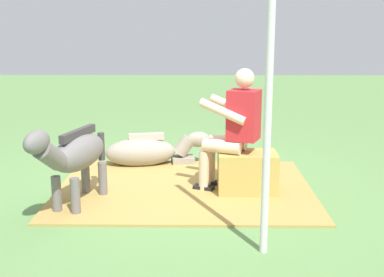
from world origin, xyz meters
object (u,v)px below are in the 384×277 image
Objects in this scene: person_seated at (233,126)px; pony_lying at (148,151)px; tent_pole_left at (269,93)px; pony_standing at (74,155)px; hay_bale at (247,173)px.

person_seated is 1.51m from pony_lying.
pony_lying is 2.91m from tent_pole_left.
person_seated is 0.98× the size of pony_lying.
pony_standing is 0.97× the size of pony_lying.
pony_standing is 1.62m from pony_lying.
pony_lying is 0.54× the size of tent_pole_left.
pony_standing is at bearing -29.39° from tent_pole_left.
tent_pole_left is at bearing 115.18° from pony_lying.
person_seated is 1.01× the size of pony_standing.
pony_standing is (1.71, 0.45, 0.31)m from hay_bale.
pony_standing is 0.52× the size of tent_pole_left.
person_seated is 1.56m from tent_pole_left.
hay_bale is at bearing 138.02° from pony_lying.
pony_lying is (-0.56, -1.48, -0.35)m from pony_standing.
person_seated reaches higher than pony_lying.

